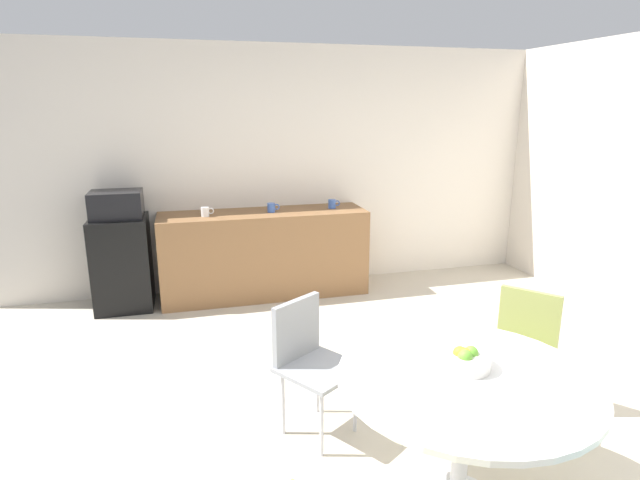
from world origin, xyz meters
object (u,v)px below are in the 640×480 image
object	(u,v)px
round_table	(465,397)
mug_green	(205,212)
fruit_bowl	(464,359)
chair_olive	(523,340)
mug_white	(272,208)
mug_red	(332,204)
mini_fridge	(122,263)
chair_gray	(307,351)
microwave	(116,205)

from	to	relation	value
round_table	mug_green	size ratio (longest dim) A/B	9.46
fruit_bowl	chair_olive	bearing A→B (deg)	36.64
fruit_bowl	mug_green	distance (m)	3.33
fruit_bowl	mug_white	distance (m)	3.22
round_table	mug_red	size ratio (longest dim) A/B	9.46
mini_fridge	fruit_bowl	world-z (taller)	mini_fridge
chair_gray	chair_olive	bearing A→B (deg)	-8.80
mug_red	chair_gray	bearing A→B (deg)	-109.54
mug_white	chair_gray	bearing A→B (deg)	-94.76
chair_olive	mug_green	xyz separation A→B (m)	(-1.84, 2.57, 0.43)
fruit_bowl	mug_red	world-z (taller)	mug_red
chair_olive	mug_white	size ratio (longest dim) A/B	6.43
mini_fridge	round_table	bearing A→B (deg)	-60.34
chair_olive	mug_red	distance (m)	2.73
chair_olive	mug_green	bearing A→B (deg)	125.55
chair_olive	mug_white	bearing A→B (deg)	114.04
microwave	chair_olive	size ratio (longest dim) A/B	0.58
round_table	mug_green	xyz separation A→B (m)	(-1.04, 3.22, 0.32)
chair_gray	mug_white	bearing A→B (deg)	85.24
chair_gray	mug_red	world-z (taller)	mug_red
mini_fridge	fruit_bowl	size ratio (longest dim) A/B	3.62
chair_gray	microwave	bearing A→B (deg)	118.24
mug_green	mug_red	size ratio (longest dim) A/B	1.00
mini_fridge	chair_gray	distance (m)	2.76
microwave	mini_fridge	bearing A→B (deg)	0.00
mini_fridge	mug_white	world-z (taller)	mug_white
round_table	fruit_bowl	xyz separation A→B (m)	(0.03, 0.07, 0.16)
mug_white	mug_green	xyz separation A→B (m)	(-0.67, -0.04, 0.00)
chair_olive	mug_red	xyz separation A→B (m)	(-0.50, 2.65, 0.43)
microwave	mug_white	distance (m)	1.51
microwave	mug_white	xyz separation A→B (m)	(1.50, -0.02, -0.10)
chair_olive	round_table	bearing A→B (deg)	-141.07
round_table	fruit_bowl	bearing A→B (deg)	70.00
chair_gray	mug_white	size ratio (longest dim) A/B	6.43
round_table	mug_green	distance (m)	3.40
mini_fridge	chair_olive	distance (m)	3.75
microwave	round_table	distance (m)	3.80
mug_red	chair_olive	bearing A→B (deg)	-79.34
fruit_bowl	mug_white	bearing A→B (deg)	97.01
fruit_bowl	mug_green	bearing A→B (deg)	108.69
mug_white	chair_olive	bearing A→B (deg)	-65.96
fruit_bowl	chair_gray	bearing A→B (deg)	126.96
chair_gray	mug_white	distance (m)	2.45
mini_fridge	mug_green	distance (m)	0.97
mug_red	mug_green	bearing A→B (deg)	-176.60
mini_fridge	chair_olive	world-z (taller)	mini_fridge
round_table	chair_gray	world-z (taller)	chair_gray
fruit_bowl	mug_green	size ratio (longest dim) A/B	1.97
mug_white	microwave	bearing A→B (deg)	179.08
mug_green	mug_red	world-z (taller)	same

